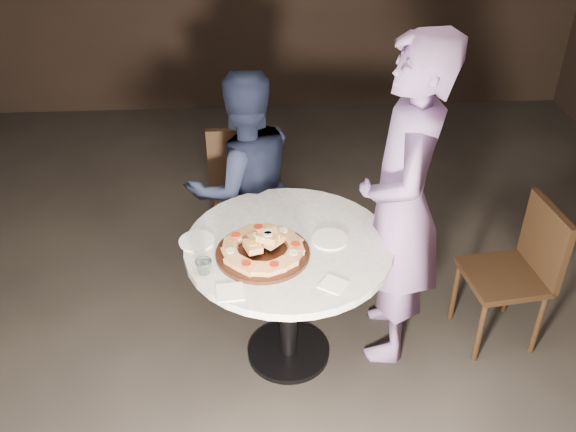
{
  "coord_description": "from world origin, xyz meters",
  "views": [
    {
      "loc": [
        -0.05,
        -2.44,
        2.7
      ],
      "look_at": [
        0.09,
        0.19,
        0.92
      ],
      "focal_mm": 40.0,
      "sensor_mm": 36.0,
      "label": 1
    }
  ],
  "objects_px": {
    "water_glass": "(204,267)",
    "diner_navy": "(244,186)",
    "diner_teal": "(402,207)",
    "chair_far": "(245,177)",
    "table": "(289,266)",
    "chair_right": "(520,266)",
    "focaccia_pile": "(263,246)",
    "serving_board": "(263,253)"
  },
  "relations": [
    {
      "from": "water_glass",
      "to": "diner_navy",
      "type": "bearing_deg",
      "value": 78.59
    },
    {
      "from": "diner_teal",
      "to": "chair_far",
      "type": "bearing_deg",
      "value": -130.27
    },
    {
      "from": "water_glass",
      "to": "chair_far",
      "type": "height_order",
      "value": "chair_far"
    },
    {
      "from": "table",
      "to": "chair_right",
      "type": "height_order",
      "value": "chair_right"
    },
    {
      "from": "chair_right",
      "to": "diner_navy",
      "type": "relative_size",
      "value": 0.6
    },
    {
      "from": "water_glass",
      "to": "chair_far",
      "type": "xyz_separation_m",
      "value": [
        0.18,
        1.26,
        -0.26
      ]
    },
    {
      "from": "focaccia_pile",
      "to": "chair_far",
      "type": "bearing_deg",
      "value": 94.99
    },
    {
      "from": "serving_board",
      "to": "chair_far",
      "type": "bearing_deg",
      "value": 94.88
    },
    {
      "from": "focaccia_pile",
      "to": "diner_teal",
      "type": "xyz_separation_m",
      "value": [
        0.71,
        0.18,
        0.08
      ]
    },
    {
      "from": "serving_board",
      "to": "table",
      "type": "bearing_deg",
      "value": 34.61
    },
    {
      "from": "chair_far",
      "to": "diner_teal",
      "type": "bearing_deg",
      "value": 129.18
    },
    {
      "from": "chair_far",
      "to": "diner_navy",
      "type": "xyz_separation_m",
      "value": [
        -0.0,
        -0.38,
        0.16
      ]
    },
    {
      "from": "serving_board",
      "to": "diner_navy",
      "type": "distance_m",
      "value": 0.77
    },
    {
      "from": "diner_navy",
      "to": "diner_teal",
      "type": "distance_m",
      "value": 1.01
    },
    {
      "from": "water_glass",
      "to": "diner_teal",
      "type": "bearing_deg",
      "value": 17.58
    },
    {
      "from": "serving_board",
      "to": "diner_navy",
      "type": "bearing_deg",
      "value": 97.47
    },
    {
      "from": "table",
      "to": "diner_navy",
      "type": "bearing_deg",
      "value": 109.02
    },
    {
      "from": "table",
      "to": "diner_navy",
      "type": "relative_size",
      "value": 0.75
    },
    {
      "from": "chair_right",
      "to": "diner_navy",
      "type": "distance_m",
      "value": 1.63
    },
    {
      "from": "chair_right",
      "to": "diner_navy",
      "type": "xyz_separation_m",
      "value": [
        -1.51,
        0.56,
        0.22
      ]
    },
    {
      "from": "chair_far",
      "to": "diner_teal",
      "type": "xyz_separation_m",
      "value": [
        0.81,
        -0.95,
        0.36
      ]
    },
    {
      "from": "diner_teal",
      "to": "diner_navy",
      "type": "bearing_deg",
      "value": -115.79
    },
    {
      "from": "table",
      "to": "diner_navy",
      "type": "height_order",
      "value": "diner_navy"
    },
    {
      "from": "table",
      "to": "diner_teal",
      "type": "height_order",
      "value": "diner_teal"
    },
    {
      "from": "serving_board",
      "to": "focaccia_pile",
      "type": "bearing_deg",
      "value": 62.07
    },
    {
      "from": "focaccia_pile",
      "to": "chair_right",
      "type": "distance_m",
      "value": 1.46
    },
    {
      "from": "diner_navy",
      "to": "focaccia_pile",
      "type": "bearing_deg",
      "value": 77.66
    },
    {
      "from": "serving_board",
      "to": "chair_right",
      "type": "bearing_deg",
      "value": 8.07
    },
    {
      "from": "chair_far",
      "to": "diner_teal",
      "type": "distance_m",
      "value": 1.3
    },
    {
      "from": "water_glass",
      "to": "serving_board",
      "type": "bearing_deg",
      "value": 24.22
    },
    {
      "from": "water_glass",
      "to": "chair_right",
      "type": "distance_m",
      "value": 1.75
    },
    {
      "from": "table",
      "to": "water_glass",
      "type": "xyz_separation_m",
      "value": [
        -0.41,
        -0.22,
        0.18
      ]
    },
    {
      "from": "chair_far",
      "to": "diner_teal",
      "type": "relative_size",
      "value": 0.53
    },
    {
      "from": "table",
      "to": "focaccia_pile",
      "type": "relative_size",
      "value": 2.62
    },
    {
      "from": "serving_board",
      "to": "focaccia_pile",
      "type": "distance_m",
      "value": 0.04
    },
    {
      "from": "focaccia_pile",
      "to": "water_glass",
      "type": "distance_m",
      "value": 0.31
    },
    {
      "from": "chair_right",
      "to": "diner_teal",
      "type": "height_order",
      "value": "diner_teal"
    },
    {
      "from": "water_glass",
      "to": "chair_right",
      "type": "height_order",
      "value": "chair_right"
    },
    {
      "from": "focaccia_pile",
      "to": "diner_navy",
      "type": "xyz_separation_m",
      "value": [
        -0.1,
        0.75,
        -0.12
      ]
    },
    {
      "from": "serving_board",
      "to": "water_glass",
      "type": "distance_m",
      "value": 0.31
    },
    {
      "from": "water_glass",
      "to": "diner_teal",
      "type": "height_order",
      "value": "diner_teal"
    },
    {
      "from": "focaccia_pile",
      "to": "serving_board",
      "type": "bearing_deg",
      "value": -117.93
    }
  ]
}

